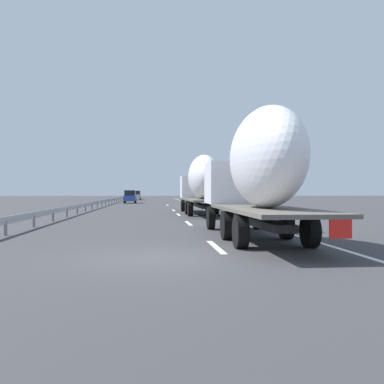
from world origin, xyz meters
TOP-DOWN VIEW (x-y plane):
  - ground_plane at (40.00, 0.00)m, footprint 260.00×260.00m
  - lane_stripe_0 at (2.00, -1.80)m, footprint 3.20×0.20m
  - lane_stripe_1 at (12.08, -1.80)m, footprint 3.20×0.20m
  - lane_stripe_2 at (21.09, -1.80)m, footprint 3.20×0.20m
  - lane_stripe_3 at (28.47, -1.80)m, footprint 3.20×0.20m
  - lane_stripe_4 at (43.09, -1.80)m, footprint 3.20×0.20m
  - lane_stripe_5 at (45.14, -1.80)m, footprint 3.20×0.20m
  - edge_line_right at (45.00, -5.50)m, footprint 110.00×0.20m
  - truck_lead at (21.31, -3.60)m, footprint 13.83×2.55m
  - truck_trailing at (3.89, -3.60)m, footprint 12.06×2.55m
  - car_black_suv at (90.25, 3.80)m, footprint 4.50×1.87m
  - car_silver_hatch at (79.25, 3.44)m, footprint 4.38×1.78m
  - car_blue_sedan at (54.01, 3.52)m, footprint 4.12×1.80m
  - road_sign at (40.80, -6.70)m, footprint 0.10×0.90m
  - tree_0 at (79.88, -9.92)m, footprint 3.79×3.79m
  - tree_1 at (65.95, -10.47)m, footprint 2.43×2.43m
  - tree_2 at (71.95, -9.51)m, footprint 3.58×3.58m
  - guardrail_median at (43.00, 6.00)m, footprint 94.00×0.10m

SIDE VIEW (x-z plane):
  - ground_plane at x=40.00m, z-range 0.00..0.00m
  - lane_stripe_0 at x=2.00m, z-range 0.00..0.01m
  - lane_stripe_1 at x=12.08m, z-range 0.00..0.01m
  - lane_stripe_2 at x=21.09m, z-range 0.00..0.01m
  - lane_stripe_3 at x=28.47m, z-range 0.00..0.01m
  - lane_stripe_4 at x=43.09m, z-range 0.00..0.01m
  - lane_stripe_5 at x=45.14m, z-range 0.00..0.01m
  - edge_line_right at x=45.00m, z-range 0.00..0.01m
  - guardrail_median at x=43.00m, z-range 0.20..0.96m
  - car_black_suv at x=90.25m, z-range 0.02..1.81m
  - car_silver_hatch at x=79.25m, z-range 0.00..1.94m
  - car_blue_sedan at x=54.01m, z-range -0.01..1.94m
  - road_sign at x=40.80m, z-range 0.65..4.10m
  - truck_lead at x=21.31m, z-range 0.28..4.74m
  - truck_trailing at x=3.89m, z-range 0.24..4.82m
  - tree_1 at x=65.95m, z-range 0.71..6.30m
  - tree_0 at x=79.88m, z-range 0.63..7.64m
  - tree_2 at x=71.95m, z-range 0.89..7.68m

